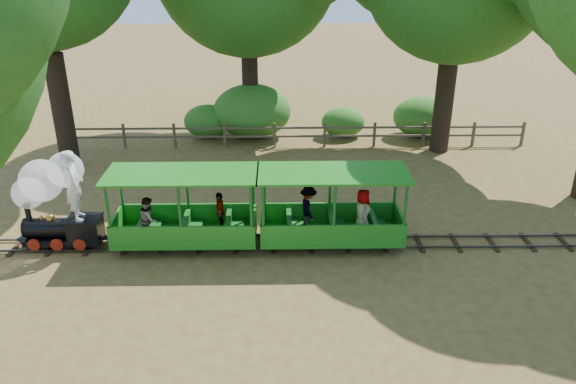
{
  "coord_description": "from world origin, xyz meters",
  "views": [
    {
      "loc": [
        -0.85,
        -13.39,
        7.62
      ],
      "look_at": [
        -0.6,
        0.5,
        1.37
      ],
      "focal_mm": 35.0,
      "sensor_mm": 36.0,
      "label": 1
    }
  ],
  "objects_px": {
    "carriage_rear": "(332,217)",
    "carriage_front": "(183,220)",
    "fence": "(300,133)",
    "locomotive": "(53,194)"
  },
  "relations": [
    {
      "from": "locomotive",
      "to": "carriage_rear",
      "type": "xyz_separation_m",
      "value": [
        7.32,
        -0.04,
        -0.72
      ]
    },
    {
      "from": "locomotive",
      "to": "carriage_front",
      "type": "xyz_separation_m",
      "value": [
        3.36,
        -0.09,
        -0.75
      ]
    },
    {
      "from": "carriage_front",
      "to": "fence",
      "type": "relative_size",
      "value": 0.22
    },
    {
      "from": "locomotive",
      "to": "carriage_rear",
      "type": "relative_size",
      "value": 0.72
    },
    {
      "from": "locomotive",
      "to": "fence",
      "type": "height_order",
      "value": "locomotive"
    },
    {
      "from": "carriage_rear",
      "to": "fence",
      "type": "distance_m",
      "value": 8.01
    },
    {
      "from": "locomotive",
      "to": "carriage_rear",
      "type": "distance_m",
      "value": 7.36
    },
    {
      "from": "carriage_front",
      "to": "locomotive",
      "type": "bearing_deg",
      "value": 178.41
    },
    {
      "from": "fence",
      "to": "carriage_front",
      "type": "bearing_deg",
      "value": -112.98
    },
    {
      "from": "carriage_rear",
      "to": "carriage_front",
      "type": "bearing_deg",
      "value": -179.25
    }
  ]
}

